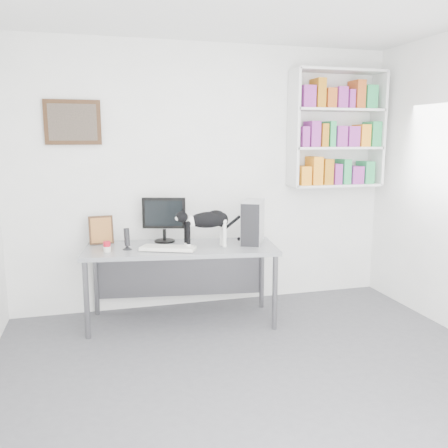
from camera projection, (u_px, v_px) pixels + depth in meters
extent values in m
cube|color=#58575D|center=(273.00, 395.00, 3.27)|extent=(4.00, 4.00, 0.01)
cube|color=white|center=(206.00, 177.00, 4.93)|extent=(4.00, 0.01, 2.70)
cube|color=silver|center=(337.00, 129.00, 5.06)|extent=(1.03, 0.28, 1.24)
cube|color=#3F2814|center=(73.00, 122.00, 4.47)|extent=(0.52, 0.04, 0.42)
cube|color=gray|center=(182.00, 284.00, 4.54)|extent=(1.87, 0.94, 0.74)
cube|color=black|center=(164.00, 219.00, 4.63)|extent=(0.46, 0.31, 0.45)
cube|color=silver|center=(168.00, 248.00, 4.32)|extent=(0.53, 0.36, 0.04)
cube|color=#BBBAC0|center=(253.00, 222.00, 4.60)|extent=(0.35, 0.45, 0.41)
cylinder|color=black|center=(127.00, 238.00, 4.33)|extent=(0.11, 0.11, 0.21)
cube|color=#3F2814|center=(101.00, 230.00, 4.56)|extent=(0.24, 0.11, 0.28)
cylinder|color=red|center=(107.00, 247.00, 4.25)|extent=(0.08, 0.08, 0.09)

